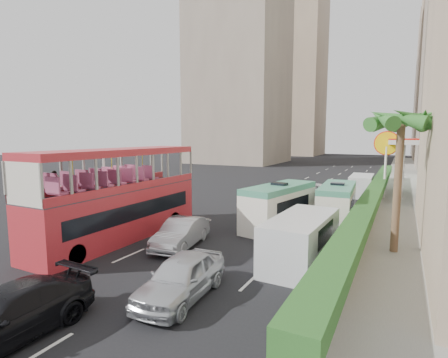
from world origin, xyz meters
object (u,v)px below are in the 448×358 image
Objects in this scene: minibus_far at (337,204)px; palm_tree at (398,186)px; van_asset at (315,198)px; car_silver_lane_b at (182,298)px; panel_van_far at (361,185)px; car_silver_lane_a at (181,247)px; double_decker_bus at (119,194)px; panel_van_near at (301,240)px; car_black at (8,340)px; shell_station at (427,168)px; minibus_near at (279,207)px.

palm_tree reaches higher than minibus_far.
minibus_far reaches higher than van_asset.
car_silver_lane_b is 26.06m from panel_van_far.
minibus_far is (6.39, 8.71, 1.29)m from car_silver_lane_a.
panel_van_far is at bearing 63.72° from double_decker_bus.
palm_tree is (9.93, 3.68, 3.38)m from car_silver_lane_a.
panel_van_far reaches higher than van_asset.
car_silver_lane_a reaches higher than van_asset.
panel_van_far is (0.46, 20.53, -0.10)m from panel_van_near.
car_silver_lane_b is at bearing -90.03° from van_asset.
panel_van_near is at bearing 56.94° from car_silver_lane_b.
car_black is at bearing -96.79° from car_silver_lane_a.
car_black is 0.88× the size of minibus_far.
shell_station is at bearing 67.91° from car_silver_lane_b.
panel_van_far is 0.62× the size of shell_station.
double_decker_bus reaches higher than minibus_far.
van_asset is (3.03, 17.42, 0.00)m from car_silver_lane_a.
car_black is 19.01m from minibus_far.
minibus_near reaches higher than car_silver_lane_b.
minibus_far reaches higher than panel_van_near.
car_silver_lane_a is 0.70× the size of palm_tree.
car_black is at bearing -110.23° from shell_station.
car_silver_lane_a is at bearing -173.19° from panel_van_near.
minibus_far is at bearing -92.61° from panel_van_far.
minibus_far is 8.24m from panel_van_near.
car_black is at bearing -126.48° from palm_tree.
car_silver_lane_b is (3.28, -4.82, 0.00)m from car_silver_lane_a.
panel_van_far is (3.37, 25.83, 0.99)m from car_silver_lane_b.
double_decker_bus is 28.02m from shell_station.
minibus_near is (3.33, 5.97, 1.36)m from car_silver_lane_a.
double_decker_bus is 13.73m from minibus_far.
panel_van_near is at bearing -139.31° from palm_tree.
car_silver_lane_b is at bearing -128.00° from palm_tree.
panel_van_far is 5.99m from shell_station.
minibus_near is 1.24× the size of panel_van_far.
palm_tree is at bearing -58.28° from minibus_far.
double_decker_bus is 2.15× the size of car_black.
car_silver_lane_a is 5.83m from car_silver_lane_b.
car_black is 16.45m from palm_tree.
minibus_far reaches higher than car_black.
car_silver_lane_b is 0.78× the size of minibus_far.
car_silver_lane_a is at bearing -100.55° from van_asset.
car_black is 1.04× the size of panel_van_far.
shell_station reaches higher than car_silver_lane_a.
panel_van_near is 0.85× the size of palm_tree.
shell_station reaches higher than van_asset.
shell_station is (2.20, 19.00, -0.63)m from palm_tree.
palm_tree is at bearing 11.38° from car_silver_lane_a.
shell_station is at bearing 64.28° from minibus_far.
car_silver_lane_b is at bearing -78.99° from minibus_near.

